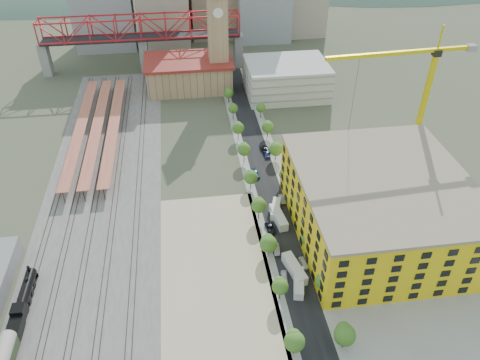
{
  "coord_description": "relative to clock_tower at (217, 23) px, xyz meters",
  "views": [
    {
      "loc": [
        -9.05,
        -112.29,
        90.52
      ],
      "look_at": [
        5.83,
        -3.92,
        10.0
      ],
      "focal_mm": 35.0,
      "sensor_mm": 36.0,
      "label": 1
    }
  ],
  "objects": [
    {
      "name": "site_trailer_d",
      "position": [
        8.0,
        -87.85,
        -27.52
      ],
      "size": [
        4.68,
        8.91,
        2.36
      ],
      "primitive_type": "cube",
      "rotation": [
        0.0,
        0.0,
        -0.3
      ],
      "color": "silver",
      "rests_on": "ground"
    },
    {
      "name": "rail_tracks",
      "position": [
        -45.8,
        -62.49,
        -28.55
      ],
      "size": [
        26.56,
        160.0,
        0.18
      ],
      "color": "#382B23",
      "rests_on": "ground"
    },
    {
      "name": "parking_garage",
      "position": [
        28.0,
        -9.99,
        -21.7
      ],
      "size": [
        34.0,
        26.0,
        14.0
      ],
      "primitive_type": "cube",
      "color": "silver",
      "rests_on": "ground"
    },
    {
      "name": "site_trailer_a",
      "position": [
        8.0,
        -116.86,
        -27.46
      ],
      "size": [
        4.39,
        9.32,
        2.47
      ],
      "primitive_type": "cube",
      "rotation": [
        0.0,
        0.0,
        -0.23
      ],
      "color": "silver",
      "rests_on": "ground"
    },
    {
      "name": "ballast_strip",
      "position": [
        -44.0,
        -62.49,
        -28.67
      ],
      "size": [
        36.0,
        165.0,
        0.06
      ],
      "primitive_type": "cube",
      "color": "#605E59",
      "rests_on": "ground"
    },
    {
      "name": "clock_tower",
      "position": [
        0.0,
        0.0,
        0.0
      ],
      "size": [
        12.0,
        12.0,
        52.0
      ],
      "color": "tan",
      "rests_on": "ground"
    },
    {
      "name": "car_2",
      "position": [
        5.0,
        -95.52,
        -28.01
      ],
      "size": [
        3.03,
        5.26,
        1.38
      ],
      "primitive_type": "imported",
      "rotation": [
        0.0,
        0.0,
        0.16
      ],
      "color": "black",
      "rests_on": "ground"
    },
    {
      "name": "tower_crane",
      "position": [
        53.19,
        -72.3,
        1.33
      ],
      "size": [
        45.58,
        4.62,
        48.66
      ],
      "color": "yellow",
      "rests_on": "ground"
    },
    {
      "name": "street_asphalt",
      "position": [
        8.0,
        -64.99,
        -28.67
      ],
      "size": [
        12.0,
        170.0,
        0.06
      ],
      "primitive_type": "cube",
      "color": "black",
      "rests_on": "ground"
    },
    {
      "name": "car_6",
      "position": [
        11.0,
        -55.11,
        -27.93
      ],
      "size": [
        3.26,
        5.79,
        1.53
      ],
      "primitive_type": "imported",
      "rotation": [
        0.0,
        0.0,
        0.14
      ],
      "color": "black",
      "rests_on": "ground"
    },
    {
      "name": "car_5",
      "position": [
        11.0,
        -83.02,
        -28.0
      ],
      "size": [
        1.64,
        4.29,
        1.4
      ],
      "primitive_type": "imported",
      "rotation": [
        0.0,
        0.0,
        0.04
      ],
      "color": "#A3A4A8",
      "rests_on": "ground"
    },
    {
      "name": "distant_hills",
      "position": [
        37.28,
        180.01,
        -108.23
      ],
      "size": [
        647.0,
        264.0,
        227.0
      ],
      "color": "#4C6B59",
      "rests_on": "ground"
    },
    {
      "name": "car_0",
      "position": [
        5.0,
        -113.87,
        -28.01
      ],
      "size": [
        2.21,
        4.22,
        1.37
      ],
      "primitive_type": "imported",
      "rotation": [
        0.0,
        0.0,
        -0.15
      ],
      "color": "silver",
      "rests_on": "ground"
    },
    {
      "name": "street_trees",
      "position": [
        8.0,
        -74.99,
        -28.7
      ],
      "size": [
        15.4,
        124.4,
        8.0
      ],
      "color": "#345E1C",
      "rests_on": "ground"
    },
    {
      "name": "ground",
      "position": [
        -8.0,
        -79.99,
        -28.7
      ],
      "size": [
        400.0,
        400.0,
        0.0
      ],
      "primitive_type": "plane",
      "color": "#474C38",
      "rests_on": "ground"
    },
    {
      "name": "dirt_lot",
      "position": [
        -12.0,
        -111.49,
        -28.67
      ],
      "size": [
        28.0,
        67.0,
        0.06
      ],
      "primitive_type": "cube",
      "color": "tan",
      "rests_on": "ground"
    },
    {
      "name": "truss_bridge",
      "position": [
        -33.0,
        25.01,
        -9.83
      ],
      "size": [
        94.0,
        9.6,
        25.6
      ],
      "color": "gray",
      "rests_on": "ground"
    },
    {
      "name": "car_3",
      "position": [
        5.0,
        -68.84,
        -27.94
      ],
      "size": [
        2.67,
        5.42,
        1.52
      ],
      "primitive_type": "imported",
      "rotation": [
        0.0,
        0.0,
        0.11
      ],
      "color": "navy",
      "rests_on": "ground"
    },
    {
      "name": "construction_building",
      "position": [
        34.0,
        -99.99,
        -19.29
      ],
      "size": [
        44.6,
        50.6,
        18.8
      ],
      "color": "#EDAB14",
      "rests_on": "ground"
    },
    {
      "name": "sidewalk_east",
      "position": [
        13.5,
        -64.99,
        -28.68
      ],
      "size": [
        3.0,
        170.0,
        0.04
      ],
      "primitive_type": "cube",
      "color": "gray",
      "rests_on": "ground"
    },
    {
      "name": "construction_pad",
      "position": [
        37.0,
        -99.99,
        -28.67
      ],
      "size": [
        50.0,
        90.0,
        0.06
      ],
      "primitive_type": "cube",
      "color": "gray",
      "rests_on": "ground"
    },
    {
      "name": "locomotive",
      "position": [
        -58.0,
        -114.47,
        -26.62
      ],
      "size": [
        2.88,
        22.22,
        5.56
      ],
      "color": "black",
      "rests_on": "ground"
    },
    {
      "name": "car_7",
      "position": [
        11.0,
        -57.8,
        -28.02
      ],
      "size": [
        2.08,
        4.73,
        1.35
      ],
      "primitive_type": "imported",
      "rotation": [
        0.0,
        0.0,
        -0.04
      ],
      "color": "navy",
      "rests_on": "ground"
    },
    {
      "name": "site_trailer_b",
      "position": [
        8.0,
        -112.2,
        -27.31
      ],
      "size": [
        4.83,
        10.48,
        2.77
      ],
      "primitive_type": "cube",
      "rotation": [
        0.0,
        0.0,
        0.22
      ],
      "color": "silver",
      "rests_on": "ground"
    },
    {
      "name": "station_hall",
      "position": [
        -13.0,
        2.01,
        -22.03
      ],
      "size": [
        38.0,
        24.0,
        13.1
      ],
      "color": "tan",
      "rests_on": "ground"
    },
    {
      "name": "sidewalk_west",
      "position": [
        2.5,
        -64.99,
        -28.68
      ],
      "size": [
        3.0,
        170.0,
        0.04
      ],
      "primitive_type": "cube",
      "color": "gray",
      "rests_on": "ground"
    },
    {
      "name": "site_trailer_c",
      "position": [
        8.0,
        -91.92,
        -27.32
      ],
      "size": [
        3.89,
        10.28,
        2.74
      ],
      "primitive_type": "cube",
      "rotation": [
        0.0,
        0.0,
        0.13
      ],
      "color": "silver",
      "rests_on": "ground"
    },
    {
      "name": "car_4",
      "position": [
        11.0,
        -110.01,
        -27.96
      ],
      "size": [
        2.19,
        4.47,
        1.47
      ],
      "primitive_type": "imported",
      "rotation": [
        0.0,
        0.0,
        0.11
      ],
      "color": "white",
      "rests_on": "ground"
    },
    {
      "name": "platform_canopies",
      "position": [
        -49.0,
        -34.99,
        -24.7
      ],
      "size": [
        16.0,
        80.0,
        4.12
      ],
      "color": "#C8714D",
      "rests_on": "ground"
    },
    {
      "name": "car_1",
      "position": [
        5.0,
        -103.97,
        -27.96
      ],
      "size": [
        1.85,
        4.56,
        1.47
      ],
      "primitive_type": "imported",
      "rotation": [
        0.0,
        0.0,
        -0.07
      ],
      "color": "#949398",
      "rests_on": "ground"
    }
  ]
}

